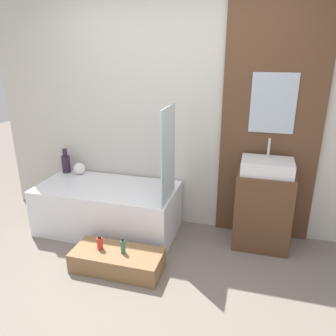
% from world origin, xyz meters
% --- Properties ---
extents(ground_plane, '(12.00, 12.00, 0.00)m').
position_xyz_m(ground_plane, '(0.00, 0.00, 0.00)').
color(ground_plane, slate).
extents(wall_tiled_back, '(4.20, 0.06, 2.60)m').
position_xyz_m(wall_tiled_back, '(0.00, 1.58, 1.30)').
color(wall_tiled_back, beige).
rests_on(wall_tiled_back, ground_plane).
extents(wall_wood_accent, '(0.96, 0.04, 2.60)m').
position_xyz_m(wall_wood_accent, '(0.98, 1.53, 1.30)').
color(wall_wood_accent, brown).
rests_on(wall_wood_accent, ground_plane).
extents(bathtub, '(1.50, 0.74, 0.52)m').
position_xyz_m(bathtub, '(-0.64, 1.16, 0.26)').
color(bathtub, white).
rests_on(bathtub, ground_plane).
extents(glass_shower_screen, '(0.01, 0.46, 0.91)m').
position_xyz_m(glass_shower_screen, '(0.08, 1.04, 0.97)').
color(glass_shower_screen, silver).
rests_on(glass_shower_screen, bathtub).
extents(wooden_step_bench, '(0.82, 0.36, 0.18)m').
position_xyz_m(wooden_step_bench, '(-0.26, 0.52, 0.09)').
color(wooden_step_bench, olive).
rests_on(wooden_step_bench, ground_plane).
extents(vanity_cabinet, '(0.54, 0.41, 0.78)m').
position_xyz_m(vanity_cabinet, '(0.98, 1.30, 0.39)').
color(vanity_cabinet, brown).
rests_on(vanity_cabinet, ground_plane).
extents(sink, '(0.48, 0.33, 0.32)m').
position_xyz_m(sink, '(0.98, 1.30, 0.85)').
color(sink, white).
rests_on(sink, vanity_cabinet).
extents(vase_tall_dark, '(0.10, 0.10, 0.29)m').
position_xyz_m(vase_tall_dark, '(-1.29, 1.43, 0.64)').
color(vase_tall_dark, '#2D1E33').
rests_on(vase_tall_dark, bathtub).
extents(vase_round_light, '(0.14, 0.14, 0.14)m').
position_xyz_m(vase_round_light, '(-1.11, 1.41, 0.59)').
color(vase_round_light, white).
rests_on(vase_round_light, bathtub).
extents(bottle_soap_primary, '(0.05, 0.05, 0.14)m').
position_xyz_m(bottle_soap_primary, '(-0.43, 0.52, 0.24)').
color(bottle_soap_primary, red).
rests_on(bottle_soap_primary, wooden_step_bench).
extents(bottle_soap_secondary, '(0.04, 0.04, 0.15)m').
position_xyz_m(bottle_soap_secondary, '(-0.20, 0.52, 0.25)').
color(bottle_soap_secondary, '#38704C').
rests_on(bottle_soap_secondary, wooden_step_bench).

